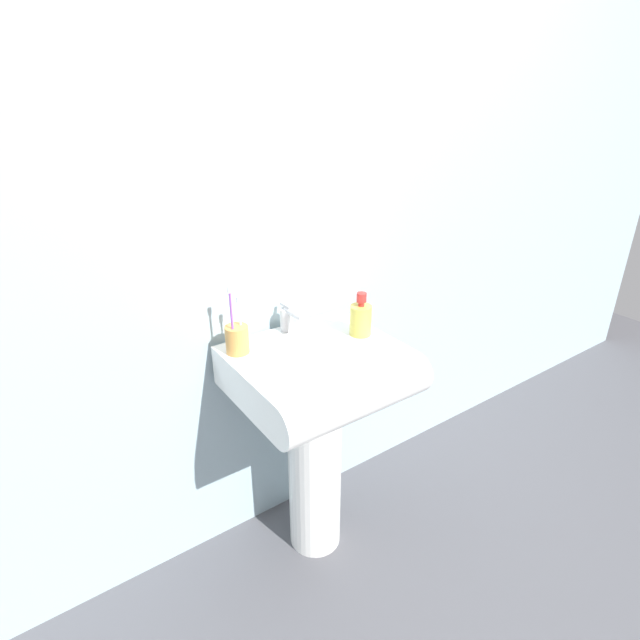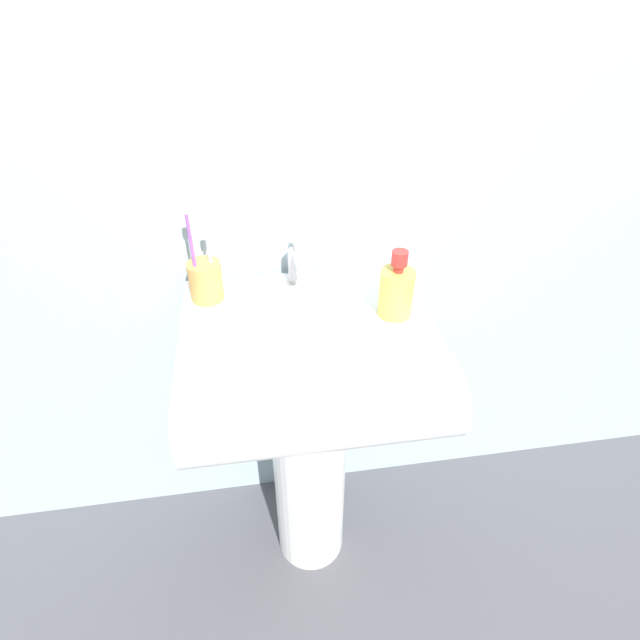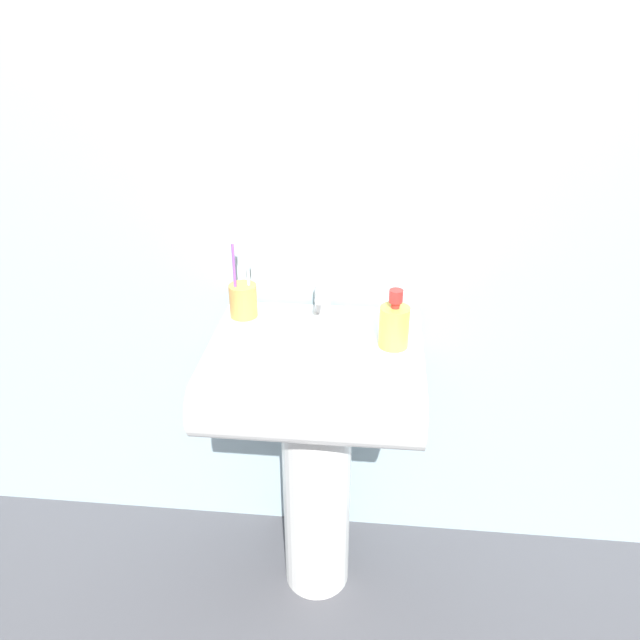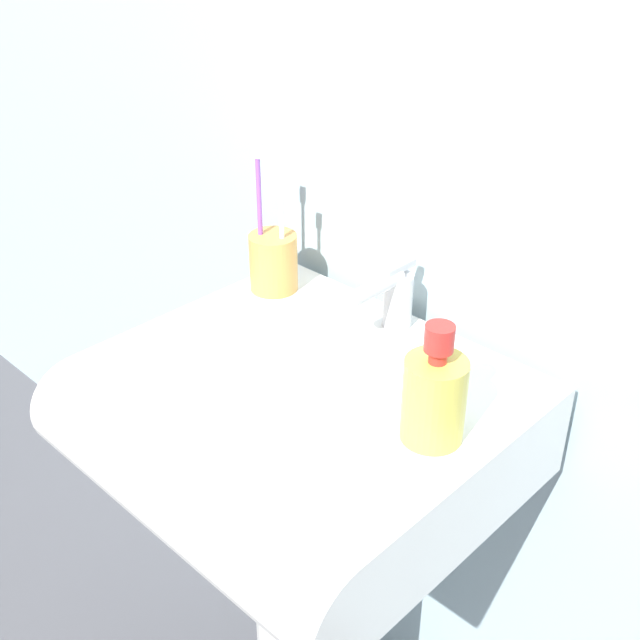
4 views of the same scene
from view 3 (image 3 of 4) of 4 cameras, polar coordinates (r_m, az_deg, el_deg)
ground_plane at (r=2.01m, az=-0.27°, el=-22.19°), size 6.00×6.00×0.00m
wall_back at (r=1.57m, az=0.56°, el=15.42°), size 5.00×0.05×2.40m
sink_pedestal at (r=1.76m, az=-0.30°, el=-15.20°), size 0.18×0.18×0.67m
sink_basin at (r=1.48m, az=-0.53°, el=-5.13°), size 0.51×0.46×0.13m
faucet at (r=1.59m, az=0.37°, el=2.21°), size 0.04×0.12×0.09m
toothbrush_cup at (r=1.60m, az=-7.04°, el=1.88°), size 0.07×0.07×0.22m
soap_bottle at (r=1.46m, az=6.80°, el=-0.39°), size 0.07×0.07×0.14m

